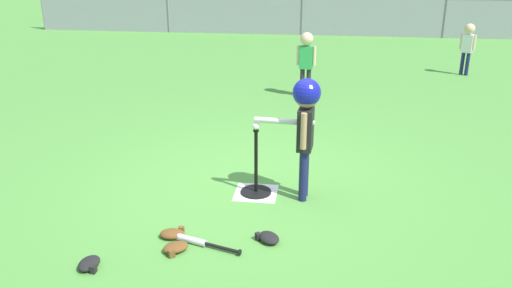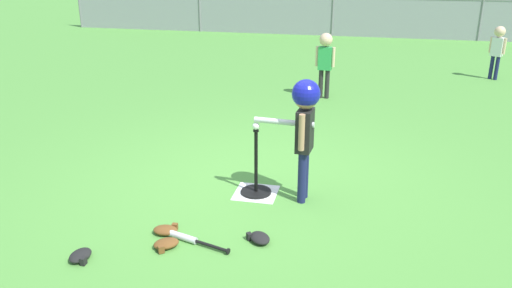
{
  "view_description": "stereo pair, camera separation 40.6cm",
  "coord_description": "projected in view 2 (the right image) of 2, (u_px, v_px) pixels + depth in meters",
  "views": [
    {
      "loc": [
        0.73,
        -5.12,
        2.41
      ],
      "look_at": [
        0.07,
        -0.26,
        0.55
      ],
      "focal_mm": 36.45,
      "sensor_mm": 36.0,
      "label": 1
    },
    {
      "loc": [
        1.13,
        -5.05,
        2.41
      ],
      "look_at": [
        0.07,
        -0.26,
        0.55
      ],
      "focal_mm": 36.45,
      "sensor_mm": 36.0,
      "label": 2
    }
  ],
  "objects": [
    {
      "name": "glove_by_plate",
      "position": [
        166.0,
        230.0,
        4.66
      ],
      "size": [
        0.23,
        0.18,
        0.07
      ],
      "color": "brown",
      "rests_on": "ground_plane"
    },
    {
      "name": "home_plate",
      "position": [
        256.0,
        193.0,
        5.44
      ],
      "size": [
        0.44,
        0.44,
        0.01
      ],
      "primitive_type": "cube",
      "color": "white",
      "rests_on": "ground_plane"
    },
    {
      "name": "glove_outfield_drop",
      "position": [
        80.0,
        256.0,
        4.28
      ],
      "size": [
        0.18,
        0.23,
        0.07
      ],
      "color": "black",
      "rests_on": "ground_plane"
    },
    {
      "name": "batting_tee",
      "position": [
        256.0,
        183.0,
        5.4
      ],
      "size": [
        0.32,
        0.32,
        0.7
      ],
      "color": "black",
      "rests_on": "ground_plane"
    },
    {
      "name": "ground_plane",
      "position": [
        255.0,
        182.0,
        5.69
      ],
      "size": [
        60.0,
        60.0,
        0.0
      ],
      "primitive_type": "plane",
      "color": "#51933D"
    },
    {
      "name": "batter_child",
      "position": [
        305.0,
        116.0,
        4.99
      ],
      "size": [
        0.65,
        0.36,
        1.25
      ],
      "color": "#191E4C",
      "rests_on": "ground_plane"
    },
    {
      "name": "fielder_near_right",
      "position": [
        325.0,
        57.0,
        8.63
      ],
      "size": [
        0.33,
        0.22,
        1.1
      ],
      "color": "#262626",
      "rests_on": "ground_plane"
    },
    {
      "name": "spare_bat_silver",
      "position": [
        187.0,
        238.0,
        4.54
      ],
      "size": [
        0.65,
        0.25,
        0.06
      ],
      "color": "silver",
      "rests_on": "ground_plane"
    },
    {
      "name": "glove_tossed_aside",
      "position": [
        259.0,
        238.0,
        4.54
      ],
      "size": [
        0.26,
        0.27,
        0.07
      ],
      "color": "black",
      "rests_on": "ground_plane"
    },
    {
      "name": "baseball_on_tee",
      "position": [
        256.0,
        126.0,
        5.18
      ],
      "size": [
        0.07,
        0.07,
        0.07
      ],
      "primitive_type": "sphere",
      "color": "white",
      "rests_on": "batting_tee"
    },
    {
      "name": "outfield_fence",
      "position": [
        333.0,
        14.0,
        14.89
      ],
      "size": [
        16.06,
        0.06,
        1.15
      ],
      "color": "slate",
      "rests_on": "ground_plane"
    },
    {
      "name": "fielder_deep_right",
      "position": [
        498.0,
        45.0,
        9.91
      ],
      "size": [
        0.27,
        0.21,
        1.02
      ],
      "color": "#191E4C",
      "rests_on": "ground_plane"
    },
    {
      "name": "glove_near_bats",
      "position": [
        166.0,
        244.0,
        4.45
      ],
      "size": [
        0.27,
        0.26,
        0.07
      ],
      "color": "brown",
      "rests_on": "ground_plane"
    }
  ]
}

